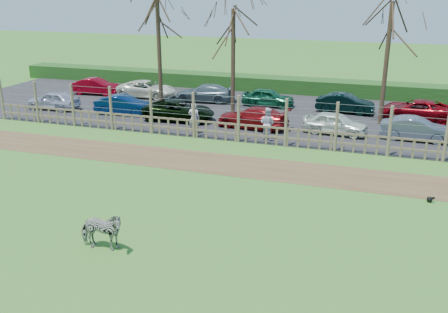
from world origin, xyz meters
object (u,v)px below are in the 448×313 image
(car_0, at_px, (53,100))
(car_8, at_px, (147,89))
(crow, at_px, (430,199))
(car_9, at_px, (204,93))
(tree_mid, at_px, (233,37))
(car_12, at_px, (416,110))
(car_4, at_px, (335,123))
(car_1, at_px, (124,105))
(car_5, at_px, (416,129))
(car_7, at_px, (96,86))
(car_11, at_px, (345,103))
(car_3, at_px, (253,118))
(zebra, at_px, (101,231))
(visitor_b, at_px, (267,124))
(tree_left, at_px, (158,23))
(visitor_a, at_px, (194,118))
(tree_right, at_px, (389,34))
(car_2, at_px, (179,111))
(car_10, at_px, (268,97))

(car_0, relative_size, car_8, 0.82)
(crow, bearing_deg, car_9, 136.42)
(tree_mid, xyz_separation_m, car_12, (11.03, 2.23, -4.23))
(car_4, bearing_deg, car_1, 95.00)
(car_5, bearing_deg, car_7, 79.96)
(car_11, xyz_separation_m, car_12, (4.28, -0.41, 0.00))
(car_3, bearing_deg, car_11, 145.13)
(car_11, bearing_deg, car_0, 110.08)
(car_12, bearing_deg, car_9, -87.66)
(zebra, xyz_separation_m, car_12, (9.86, 19.88, -0.00))
(visitor_b, xyz_separation_m, car_7, (-14.84, 7.24, -0.26))
(tree_mid, height_order, car_8, tree_mid)
(tree_left, height_order, car_0, tree_left)
(car_3, bearing_deg, car_9, -131.39)
(visitor_a, relative_size, car_8, 0.40)
(car_4, relative_size, car_8, 0.82)
(car_5, height_order, car_11, same)
(visitor_a, bearing_deg, crow, 149.50)
(crow, height_order, car_9, car_9)
(tree_mid, bearing_deg, car_11, 21.34)
(tree_left, xyz_separation_m, tree_right, (13.50, 1.50, -0.37))
(visitor_a, xyz_separation_m, car_8, (-6.72, 7.73, -0.26))
(car_3, relative_size, car_4, 1.17)
(tree_mid, distance_m, car_12, 12.02)
(tree_right, xyz_separation_m, car_5, (1.87, -2.84, -4.60))
(crow, distance_m, car_3, 12.06)
(car_1, bearing_deg, car_2, -99.22)
(car_4, relative_size, car_10, 1.00)
(tree_mid, xyz_separation_m, car_4, (6.68, -2.50, -4.23))
(car_12, bearing_deg, tree_right, -44.86)
(car_4, bearing_deg, car_8, 75.54)
(tree_left, xyz_separation_m, visitor_b, (7.85, -3.67, -4.71))
(car_1, bearing_deg, visitor_b, -108.87)
(tree_left, bearing_deg, car_3, -14.68)
(car_5, bearing_deg, car_2, 92.93)
(car_10, bearing_deg, car_7, 91.61)
(car_4, xyz_separation_m, car_7, (-18.17, 5.07, 0.00))
(car_4, bearing_deg, zebra, 166.42)
(tree_mid, distance_m, car_2, 5.58)
(crow, relative_size, car_2, 0.07)
(car_2, distance_m, car_10, 6.82)
(crow, distance_m, car_5, 8.28)
(car_2, distance_m, car_4, 9.34)
(zebra, distance_m, car_8, 22.28)
(car_4, bearing_deg, car_10, 49.91)
(car_0, bearing_deg, crow, 69.24)
(car_0, xyz_separation_m, car_11, (18.40, 5.06, 0.00))
(visitor_b, bearing_deg, visitor_a, 21.36)
(tree_mid, xyz_separation_m, car_2, (-2.66, -2.48, -4.23))
(car_8, height_order, car_10, same)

